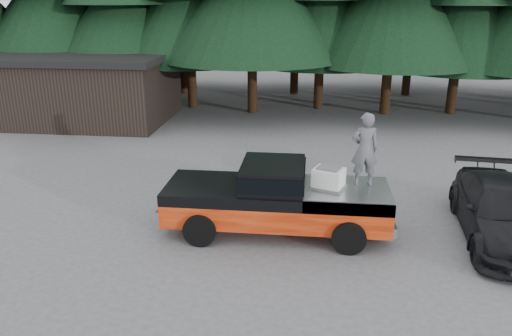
# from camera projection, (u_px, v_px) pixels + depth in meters

# --- Properties ---
(ground) EXTENTS (120.00, 120.00, 0.00)m
(ground) POSITION_uv_depth(u_px,v_px,m) (224.00, 236.00, 13.11)
(ground) COLOR #4E4E51
(ground) RESTS_ON ground
(pickup_truck) EXTENTS (6.00, 2.04, 1.33)m
(pickup_truck) POSITION_uv_depth(u_px,v_px,m) (276.00, 208.00, 13.18)
(pickup_truck) COLOR #E64D19
(pickup_truck) RESTS_ON ground
(truck_cab) EXTENTS (1.66, 1.90, 0.59)m
(truck_cab) POSITION_uv_depth(u_px,v_px,m) (273.00, 174.00, 12.87)
(truck_cab) COLOR black
(truck_cab) RESTS_ON pickup_truck
(air_compressor) EXTENTS (0.90, 0.83, 0.50)m
(air_compressor) POSITION_uv_depth(u_px,v_px,m) (328.00, 179.00, 12.69)
(air_compressor) COLOR silver
(air_compressor) RESTS_ON pickup_truck
(man_on_bed) EXTENTS (0.75, 0.54, 1.92)m
(man_on_bed) POSITION_uv_depth(u_px,v_px,m) (365.00, 149.00, 12.67)
(man_on_bed) COLOR #4F5155
(man_on_bed) RESTS_ON pickup_truck
(parked_car) EXTENTS (2.51, 5.23, 1.47)m
(parked_car) POSITION_uv_depth(u_px,v_px,m) (503.00, 212.00, 12.82)
(parked_car) COLOR black
(parked_car) RESTS_ON ground
(utility_building) EXTENTS (8.40, 6.40, 3.30)m
(utility_building) POSITION_uv_depth(u_px,v_px,m) (87.00, 87.00, 24.77)
(utility_building) COLOR black
(utility_building) RESTS_ON ground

